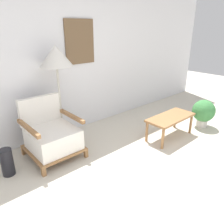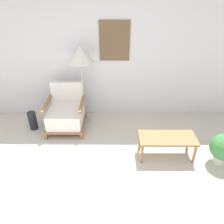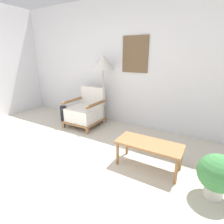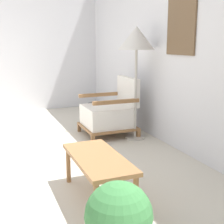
# 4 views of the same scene
# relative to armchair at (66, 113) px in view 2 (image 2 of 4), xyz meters

# --- Properties ---
(ground_plane) EXTENTS (14.00, 14.00, 0.00)m
(ground_plane) POSITION_rel_armchair_xyz_m (0.57, -1.94, -0.32)
(ground_plane) COLOR beige
(wall_back) EXTENTS (8.00, 0.09, 2.70)m
(wall_back) POSITION_rel_armchair_xyz_m (0.57, 0.59, 1.03)
(wall_back) COLOR silver
(wall_back) RESTS_ON ground_plane
(armchair) EXTENTS (0.71, 0.73, 0.84)m
(armchair) POSITION_rel_armchair_xyz_m (0.00, 0.00, 0.00)
(armchair) COLOR olive
(armchair) RESTS_ON ground_plane
(floor_lamp) EXTENTS (0.49, 0.49, 1.55)m
(floor_lamp) POSITION_rel_armchair_xyz_m (0.32, 0.26, 1.03)
(floor_lamp) COLOR #B7B2A8
(floor_lamp) RESTS_ON ground_plane
(coffee_table) EXTENTS (0.90, 0.40, 0.38)m
(coffee_table) POSITION_rel_armchair_xyz_m (1.77, -0.81, 0.01)
(coffee_table) COLOR olive
(coffee_table) RESTS_ON ground_plane
(vase) EXTENTS (0.16, 0.16, 0.36)m
(vase) POSITION_rel_armchair_xyz_m (-0.65, -0.04, -0.14)
(vase) COLOR black
(vase) RESTS_ON ground_plane
(potted_plant) EXTENTS (0.41, 0.41, 0.53)m
(potted_plant) POSITION_rel_armchair_xyz_m (2.60, -0.97, -0.02)
(potted_plant) COLOR beige
(potted_plant) RESTS_ON ground_plane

